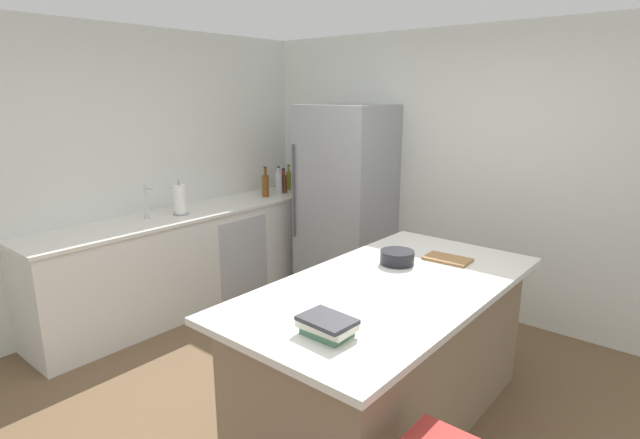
# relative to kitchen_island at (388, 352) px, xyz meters

# --- Properties ---
(ground_plane) EXTENTS (7.20, 7.20, 0.00)m
(ground_plane) POSITION_rel_kitchen_island_xyz_m (-0.32, -0.27, -0.46)
(ground_plane) COLOR brown
(wall_rear) EXTENTS (6.00, 0.10, 2.60)m
(wall_rear) POSITION_rel_kitchen_island_xyz_m (-0.32, 1.98, 0.84)
(wall_rear) COLOR silver
(wall_rear) RESTS_ON ground_plane
(wall_left) EXTENTS (0.10, 6.00, 2.60)m
(wall_left) POSITION_rel_kitchen_island_xyz_m (-2.77, -0.27, 0.84)
(wall_left) COLOR silver
(wall_left) RESTS_ON ground_plane
(counter_run_left) EXTENTS (0.64, 3.07, 0.94)m
(counter_run_left) POSITION_rel_kitchen_island_xyz_m (-2.41, 0.31, 0.01)
(counter_run_left) COLOR silver
(counter_run_left) RESTS_ON ground_plane
(kitchen_island) EXTENTS (1.10, 2.14, 0.92)m
(kitchen_island) POSITION_rel_kitchen_island_xyz_m (0.00, 0.00, 0.00)
(kitchen_island) COLOR #8E755B
(kitchen_island) RESTS_ON ground_plane
(refrigerator) EXTENTS (0.86, 0.73, 1.91)m
(refrigerator) POSITION_rel_kitchen_island_xyz_m (-1.53, 1.58, 0.49)
(refrigerator) COLOR #93969B
(refrigerator) RESTS_ON ground_plane
(sink_faucet) EXTENTS (0.15, 0.05, 0.30)m
(sink_faucet) POSITION_rel_kitchen_island_xyz_m (-2.46, -0.10, 0.63)
(sink_faucet) COLOR silver
(sink_faucet) RESTS_ON counter_run_left
(paper_towel_roll) EXTENTS (0.14, 0.14, 0.31)m
(paper_towel_roll) POSITION_rel_kitchen_island_xyz_m (-2.37, 0.18, 0.61)
(paper_towel_roll) COLOR gray
(paper_towel_roll) RESTS_ON counter_run_left
(olive_oil_bottle) EXTENTS (0.06, 0.06, 0.28)m
(olive_oil_bottle) POSITION_rel_kitchen_island_xyz_m (-2.47, 1.72, 0.59)
(olive_oil_bottle) COLOR olive
(olive_oil_bottle) RESTS_ON counter_run_left
(hot_sauce_bottle) EXTENTS (0.05, 0.05, 0.25)m
(hot_sauce_bottle) POSITION_rel_kitchen_island_xyz_m (-2.47, 1.63, 0.57)
(hot_sauce_bottle) COLOR red
(hot_sauce_bottle) RESTS_ON counter_run_left
(syrup_bottle) EXTENTS (0.06, 0.06, 0.27)m
(syrup_bottle) POSITION_rel_kitchen_island_xyz_m (-2.36, 1.54, 0.58)
(syrup_bottle) COLOR #5B3319
(syrup_bottle) RESTS_ON counter_run_left
(soda_bottle) EXTENTS (0.08, 0.08, 0.30)m
(soda_bottle) POSITION_rel_kitchen_island_xyz_m (-2.36, 1.45, 0.60)
(soda_bottle) COLOR silver
(soda_bottle) RESTS_ON counter_run_left
(vinegar_bottle) EXTENTS (0.06, 0.06, 0.29)m
(vinegar_bottle) POSITION_rel_kitchen_island_xyz_m (-2.45, 1.34, 0.59)
(vinegar_bottle) COLOR #994C23
(vinegar_bottle) RESTS_ON counter_run_left
(whiskey_bottle) EXTENTS (0.08, 0.08, 0.32)m
(whiskey_bottle) POSITION_rel_kitchen_island_xyz_m (-2.36, 1.25, 0.59)
(whiskey_bottle) COLOR brown
(whiskey_bottle) RESTS_ON counter_run_left
(cookbook_stack) EXTENTS (0.27, 0.20, 0.09)m
(cookbook_stack) POSITION_rel_kitchen_island_xyz_m (0.12, -0.75, 0.50)
(cookbook_stack) COLOR #4C7F60
(cookbook_stack) RESTS_ON kitchen_island
(mixing_bowl) EXTENTS (0.23, 0.23, 0.09)m
(mixing_bowl) POSITION_rel_kitchen_island_xyz_m (-0.16, 0.33, 0.50)
(mixing_bowl) COLOR black
(mixing_bowl) RESTS_ON kitchen_island
(cutting_board) EXTENTS (0.31, 0.20, 0.02)m
(cutting_board) POSITION_rel_kitchen_island_xyz_m (0.07, 0.62, 0.46)
(cutting_board) COLOR #9E7042
(cutting_board) RESTS_ON kitchen_island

